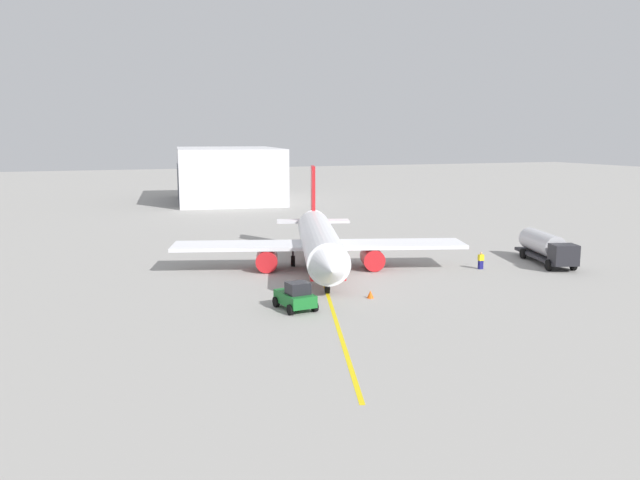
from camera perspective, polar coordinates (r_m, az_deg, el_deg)
The scene contains 8 objects.
ground_plane at distance 63.60m, azimuth 0.00°, elevation -2.67°, with size 400.00×400.00×0.00m, color #9E9B96.
airplane at distance 63.60m, azimuth -0.03°, elevation -0.27°, with size 29.03×28.91×9.59m.
fuel_tanker at distance 70.54m, azimuth 19.27°, elevation -0.58°, with size 10.43×5.12×3.15m.
pushback_tug at distance 49.26m, azimuth -2.15°, elevation -5.00°, with size 3.82×2.70×2.20m.
refueling_worker at distance 65.95m, azimuth 13.96°, elevation -1.79°, with size 0.36×0.52×1.71m.
safety_cone_nose at distance 52.96m, azimuth 4.45°, elevation -4.78°, with size 0.57×0.57×0.63m, color #F2590F.
distant_hangar at distance 132.48m, azimuth -8.12°, elevation 5.75°, with size 34.00×23.92×10.55m.
taxi_line_marking at distance 63.59m, azimuth 0.00°, elevation -2.66°, with size 64.45×0.30×0.01m, color yellow.
Camera 1 is at (58.15, -22.15, 13.11)m, focal length 36.38 mm.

